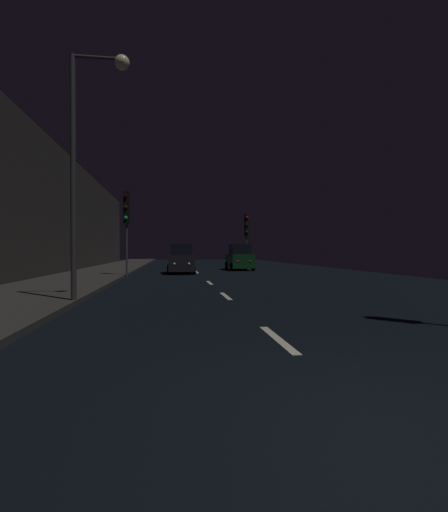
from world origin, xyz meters
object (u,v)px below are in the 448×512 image
streetlamp_overhead (89,139)px  car_parked_right_far (239,258)px  traffic_light_far_right (247,229)px  car_approaching_headlights (181,260)px  traffic_light_far_left (127,215)px

streetlamp_overhead → car_parked_right_far: bearing=68.2°
traffic_light_far_right → streetlamp_overhead: 22.75m
traffic_light_far_right → car_parked_right_far: bearing=-39.3°
traffic_light_far_right → streetlamp_overhead: streetlamp_overhead is taller
streetlamp_overhead → car_approaching_headlights: (3.06, 15.66, -3.91)m
streetlamp_overhead → car_parked_right_far: 21.75m
traffic_light_far_right → traffic_light_far_left: bearing=-48.2°
traffic_light_far_left → streetlamp_overhead: (0.26, -12.03, 1.11)m
traffic_light_far_right → car_parked_right_far: (-0.80, -1.08, -2.46)m
traffic_light_far_right → car_parked_right_far: size_ratio=1.13×
car_approaching_headlights → car_parked_right_far: 6.46m
car_approaching_headlights → traffic_light_far_right: bearing=132.8°
traffic_light_far_right → streetlamp_overhead: size_ratio=0.64×
streetlamp_overhead → car_parked_right_far: (7.96, 19.87, -3.89)m
car_approaching_headlights → traffic_light_far_left: bearing=-42.4°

